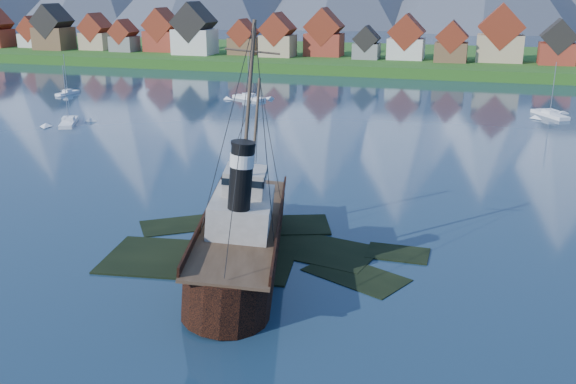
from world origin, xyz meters
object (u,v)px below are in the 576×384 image
(sailboat_a, at_px, (69,123))
(sailboat_b, at_px, (68,93))
(sailboat_c, at_px, (249,98))
(tugboat_wreck, at_px, (244,231))
(sailboat_e, at_px, (550,115))

(sailboat_a, relative_size, sailboat_b, 1.15)
(sailboat_b, xyz_separation_m, sailboat_c, (44.43, 5.94, 0.02))
(sailboat_a, xyz_separation_m, sailboat_c, (23.16, 36.17, -0.00))
(tugboat_wreck, relative_size, sailboat_e, 2.67)
(sailboat_a, relative_size, sailboat_c, 1.02)
(tugboat_wreck, bearing_deg, sailboat_a, 122.90)
(sailboat_a, height_order, sailboat_c, sailboat_a)
(sailboat_c, bearing_deg, sailboat_b, 122.93)
(tugboat_wreck, bearing_deg, sailboat_c, 95.31)
(tugboat_wreck, distance_m, sailboat_e, 90.96)
(sailboat_c, bearing_deg, sailboat_e, -66.19)
(sailboat_c, distance_m, sailboat_e, 64.99)
(sailboat_a, bearing_deg, tugboat_wreck, -69.69)
(tugboat_wreck, xyz_separation_m, sailboat_b, (-75.25, 80.03, -2.76))
(sailboat_a, distance_m, sailboat_c, 42.95)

